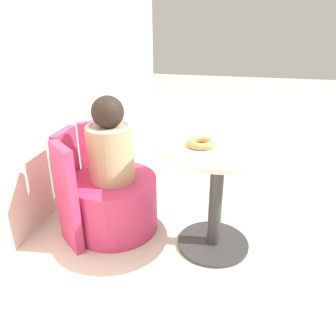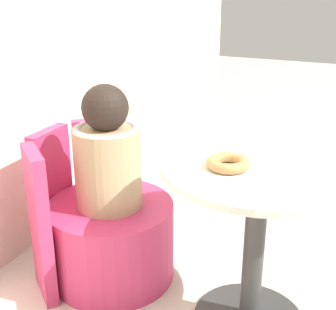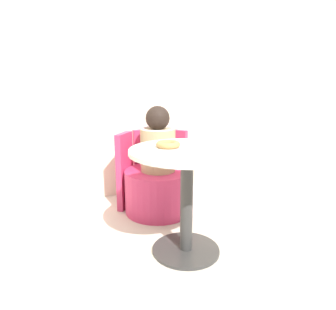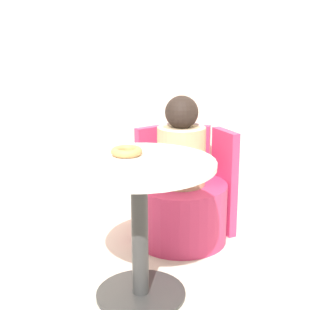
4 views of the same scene
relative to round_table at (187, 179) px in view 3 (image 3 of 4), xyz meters
name	(u,v)px [view 3 (image 3 of 4)]	position (x,y,z in m)	size (l,w,h in m)	color
ground_plane	(176,252)	(-0.07, 0.01, -0.47)	(12.00, 12.00, 0.00)	beige
back_wall	(124,62)	(-0.07, 1.14, 0.73)	(6.00, 0.06, 2.40)	beige
round_table	(187,179)	(0.00, 0.00, 0.00)	(0.68, 0.68, 0.65)	#333333
tub_chair	(158,191)	(0.05, 0.63, -0.30)	(0.53, 0.53, 0.35)	#C63360
booth_backrest	(149,167)	(0.05, 0.85, -0.15)	(0.63, 0.23, 0.63)	#C63360
child_figure	(158,143)	(0.05, 0.63, 0.10)	(0.27, 0.27, 0.51)	tan
donut	(168,144)	(-0.08, 0.09, 0.20)	(0.14, 0.14, 0.04)	tan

